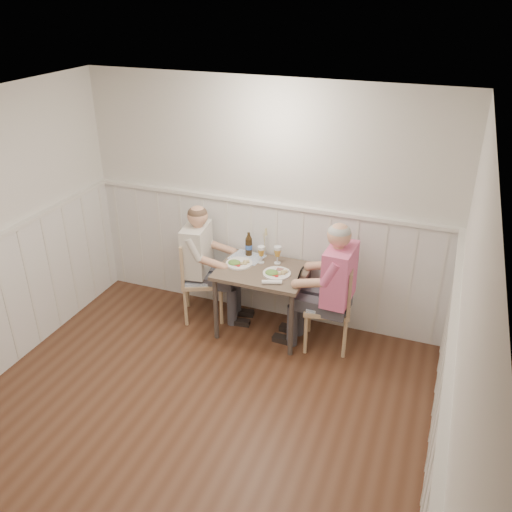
# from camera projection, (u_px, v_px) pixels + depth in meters

# --- Properties ---
(ground_plane) EXTENTS (4.50, 4.50, 0.00)m
(ground_plane) POSITION_uv_depth(u_px,v_px,m) (169.00, 448.00, 4.40)
(ground_plane) COLOR #492A1A
(room_shell) EXTENTS (4.04, 4.54, 2.60)m
(room_shell) POSITION_uv_depth(u_px,v_px,m) (153.00, 286.00, 3.72)
(room_shell) COLOR silver
(room_shell) RESTS_ON ground
(wainscot) EXTENTS (4.00, 4.49, 1.34)m
(wainscot) POSITION_uv_depth(u_px,v_px,m) (202.00, 332.00, 4.67)
(wainscot) COLOR silver
(wainscot) RESTS_ON ground
(dining_table) EXTENTS (0.92, 0.70, 0.75)m
(dining_table) POSITION_uv_depth(u_px,v_px,m) (263.00, 278.00, 5.60)
(dining_table) COLOR brown
(dining_table) RESTS_ON ground
(chair_right) EXTENTS (0.52, 0.52, 0.96)m
(chair_right) POSITION_uv_depth(u_px,v_px,m) (334.00, 302.00, 5.43)
(chair_right) COLOR tan
(chair_right) RESTS_ON ground
(chair_left) EXTENTS (0.60, 0.60, 0.96)m
(chair_left) POSITION_uv_depth(u_px,v_px,m) (197.00, 275.00, 5.93)
(chair_left) COLOR tan
(chair_left) RESTS_ON ground
(man_in_pink) EXTENTS (0.67, 0.47, 1.42)m
(man_in_pink) POSITION_uv_depth(u_px,v_px,m) (333.00, 298.00, 5.35)
(man_in_pink) COLOR #3F3F47
(man_in_pink) RESTS_ON ground
(diner_cream) EXTENTS (0.67, 0.47, 1.35)m
(diner_cream) POSITION_uv_depth(u_px,v_px,m) (202.00, 271.00, 5.91)
(diner_cream) COLOR #3F3F47
(diner_cream) RESTS_ON ground
(plate_man) EXTENTS (0.28, 0.28, 0.07)m
(plate_man) POSITION_uv_depth(u_px,v_px,m) (276.00, 272.00, 5.45)
(plate_man) COLOR white
(plate_man) RESTS_ON dining_table
(plate_diner) EXTENTS (0.28, 0.28, 0.07)m
(plate_diner) POSITION_uv_depth(u_px,v_px,m) (238.00, 263.00, 5.65)
(plate_diner) COLOR white
(plate_diner) RESTS_ON dining_table
(beer_glass_a) EXTENTS (0.08, 0.08, 0.19)m
(beer_glass_a) POSITION_uv_depth(u_px,v_px,m) (278.00, 252.00, 5.62)
(beer_glass_a) COLOR silver
(beer_glass_a) RESTS_ON dining_table
(beer_glass_b) EXTENTS (0.08, 0.08, 0.19)m
(beer_glass_b) POSITION_uv_depth(u_px,v_px,m) (261.00, 252.00, 5.64)
(beer_glass_b) COLOR silver
(beer_glass_b) RESTS_ON dining_table
(beer_bottle) EXTENTS (0.08, 0.08, 0.27)m
(beer_bottle) POSITION_uv_depth(u_px,v_px,m) (249.00, 245.00, 5.79)
(beer_bottle) COLOR #2F2110
(beer_bottle) RESTS_ON dining_table
(rolled_napkin) EXTENTS (0.20, 0.11, 0.04)m
(rolled_napkin) POSITION_uv_depth(u_px,v_px,m) (272.00, 282.00, 5.28)
(rolled_napkin) COLOR white
(rolled_napkin) RESTS_ON dining_table
(grass_vase) EXTENTS (0.04, 0.04, 0.34)m
(grass_vase) POSITION_uv_depth(u_px,v_px,m) (264.00, 242.00, 5.78)
(grass_vase) COLOR silver
(grass_vase) RESTS_ON dining_table
(gingham_mat) EXTENTS (0.38, 0.32, 0.01)m
(gingham_mat) POSITION_uv_depth(u_px,v_px,m) (247.00, 257.00, 5.80)
(gingham_mat) COLOR #6683AD
(gingham_mat) RESTS_ON dining_table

